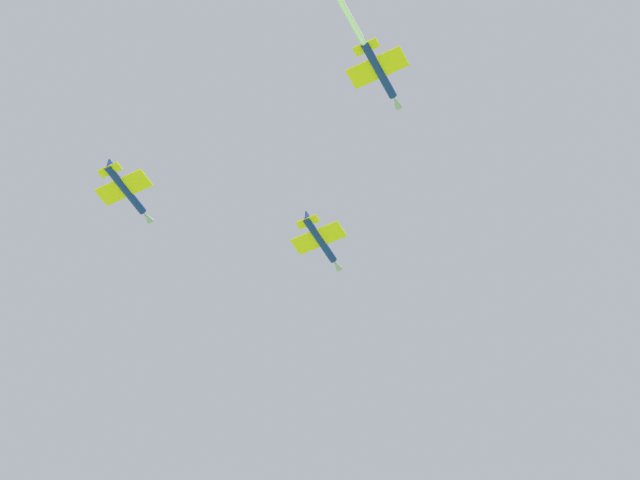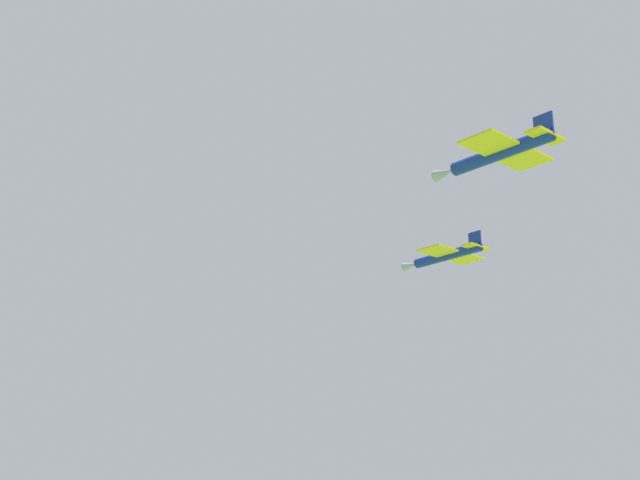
% 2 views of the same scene
% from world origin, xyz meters
% --- Properties ---
extents(jet_lead, '(8.60, 9.50, 2.24)m').
position_xyz_m(jet_lead, '(15.10, 19.20, 118.87)').
color(jet_lead, navy).
extents(jet_port_inner, '(8.60, 9.50, 2.24)m').
position_xyz_m(jet_port_inner, '(13.78, -9.17, 118.10)').
color(jet_port_inner, navy).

